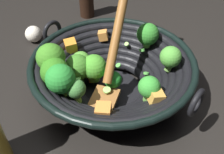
{
  "coord_description": "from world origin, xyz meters",
  "views": [
    {
      "loc": [
        0.42,
        -0.0,
        0.42
      ],
      "look_at": [
        -0.02,
        -0.0,
        0.03
      ],
      "focal_mm": 42.03,
      "sensor_mm": 36.0,
      "label": 1
    }
  ],
  "objects": [
    {
      "name": "garlic_bulb",
      "position": [
        -0.2,
        -0.22,
        0.02
      ],
      "size": [
        0.05,
        0.05,
        0.05
      ],
      "primitive_type": "sphere",
      "color": "silver",
      "rests_on": "ground"
    },
    {
      "name": "ground_plane",
      "position": [
        0.0,
        0.0,
        0.0
      ],
      "size": [
        4.0,
        4.0,
        0.0
      ],
      "primitive_type": "plane",
      "color": "black"
    },
    {
      "name": "wok",
      "position": [
        0.0,
        -0.0,
        0.06
      ],
      "size": [
        0.34,
        0.34,
        0.27
      ],
      "color": "black",
      "rests_on": "ground"
    }
  ]
}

